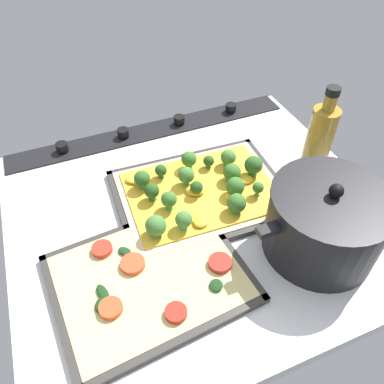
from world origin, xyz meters
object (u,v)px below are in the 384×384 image
baking_tray_front (201,195)px  veggie_pizza_back (149,277)px  broccoli_pizza (202,189)px  cooking_pot (325,222)px  oil_bottle (320,136)px  baking_tray_back (150,279)px

baking_tray_front → veggie_pizza_back: veggie_pizza_back is taller
broccoli_pizza → cooking_pot: 24.93cm
broccoli_pizza → oil_bottle: bearing=180.0°
baking_tray_front → baking_tray_back: bearing=43.3°
baking_tray_front → veggie_pizza_back: bearing=43.3°
veggie_pizza_back → cooking_pot: bearing=171.5°
veggie_pizza_back → broccoli_pizza: bearing=-137.2°
cooking_pot → oil_bottle: bearing=-123.4°
veggie_pizza_back → cooking_pot: (-30.93, 4.64, 5.52)cm
oil_bottle → cooking_pot: bearing=56.6°
broccoli_pizza → baking_tray_back: bearing=42.7°
veggie_pizza_back → oil_bottle: 46.97cm
baking_tray_back → cooking_pot: cooking_pot is taller
veggie_pizza_back → cooking_pot: size_ratio=1.15×
veggie_pizza_back → oil_bottle: size_ratio=1.60×
broccoli_pizza → veggie_pizza_back: broccoli_pizza is taller
cooking_pot → oil_bottle: 23.67cm
veggie_pizza_back → baking_tray_front: bearing=-136.7°
baking_tray_front → baking_tray_back: (16.32, 15.36, 0.00)cm
baking_tray_back → oil_bottle: oil_bottle is taller
baking_tray_front → veggie_pizza_back: size_ratio=1.15×
broccoli_pizza → veggie_pizza_back: 22.25cm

